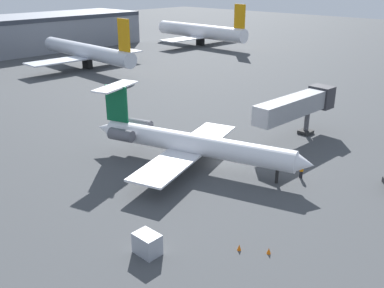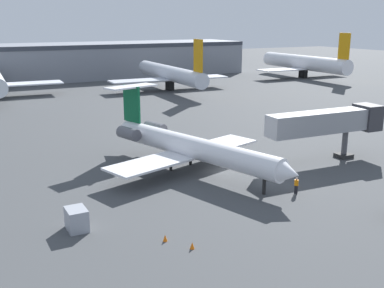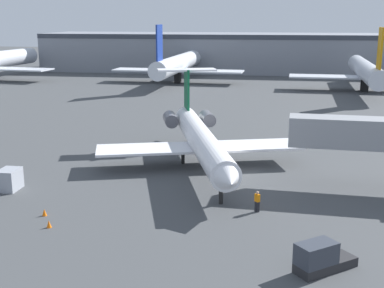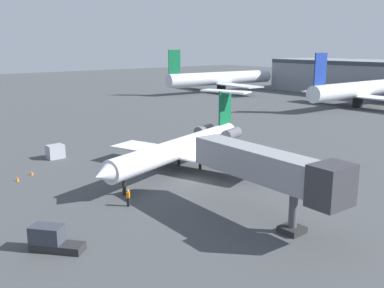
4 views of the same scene
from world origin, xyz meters
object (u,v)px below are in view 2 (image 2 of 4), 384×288
Objects in this scene: regional_jet at (187,145)px; ground_crew_marshaller at (296,185)px; jet_bridge at (332,122)px; cargo_container_uld at (77,219)px; traffic_cone_near at (192,245)px; parked_airliner_east_mid at (304,63)px; traffic_cone_mid at (165,238)px; parked_airliner_centre at (170,74)px.

regional_jet is 13.68m from ground_crew_marshaller.
cargo_container_uld is (-32.98, -5.32, -3.92)m from jet_bridge.
cargo_container_uld is 3.95× the size of traffic_cone_near.
cargo_container_uld is at bearing -140.00° from parked_airliner_east_mid.
traffic_cone_near is at bearing -159.52° from ground_crew_marshaller.
parked_airliner_centre is at bearing 64.70° from traffic_cone_mid.
regional_jet is at bearing 57.64° from traffic_cone_mid.
cargo_container_uld is 3.95× the size of traffic_cone_mid.
parked_airliner_centre is at bearing 83.13° from jet_bridge.
jet_bridge is 29.11× the size of traffic_cone_near.
regional_jet is at bearing -113.29° from parked_airliner_centre.
regional_jet reaches higher than traffic_cone_near.
jet_bridge is at bearing -15.06° from regional_jet.
parked_airliner_east_mid reaches higher than parked_airliner_centre.
ground_crew_marshaller is at bearing -131.20° from parked_airliner_east_mid.
traffic_cone_mid is at bearing 121.87° from traffic_cone_near.
cargo_container_uld is at bearing 174.87° from ground_crew_marshaller.
cargo_container_uld is 10.17m from traffic_cone_near.
parked_airliner_centre is at bearing -174.05° from parked_airliner_east_mid.
parked_airliner_centre is (19.03, 70.67, 3.25)m from ground_crew_marshaller.
jet_bridge is (17.62, -4.74, 1.88)m from regional_jet.
traffic_cone_mid is (5.62, -5.31, -0.65)m from cargo_container_uld.
parked_airliner_east_mid is at bearing 5.95° from parked_airliner_centre.
cargo_container_uld reaches higher than traffic_cone_mid.
cargo_container_uld is 0.06× the size of parked_airliner_centre.
traffic_cone_mid is 0.02× the size of parked_airliner_centre.
parked_airliner_east_mid reaches higher than ground_crew_marshaller.
traffic_cone_mid is at bearing -43.39° from cargo_container_uld.
traffic_cone_mid is (-1.31, 2.10, 0.00)m from traffic_cone_near.
regional_jet is 63.89m from parked_airliner_centre.
jet_bridge reaches higher than cargo_container_uld.
cargo_container_uld is (-21.59, 1.94, 0.07)m from ground_crew_marshaller.
ground_crew_marshaller is at bearing 20.48° from traffic_cone_near.
cargo_container_uld is 114.63m from parked_airliner_east_mid.
ground_crew_marshaller is 3.07× the size of traffic_cone_mid.
traffic_cone_mid is 81.99m from parked_airliner_centre.
jet_bridge is 87.59m from parked_airliner_east_mid.
regional_jet is 18.40m from traffic_cone_mid.
traffic_cone_near is at bearing -113.87° from parked_airliner_centre.
regional_jet is 18.34m from jet_bridge.
cargo_container_uld is at bearing -170.84° from jet_bridge.
parked_airliner_centre is (7.64, 63.41, -0.74)m from jet_bridge.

